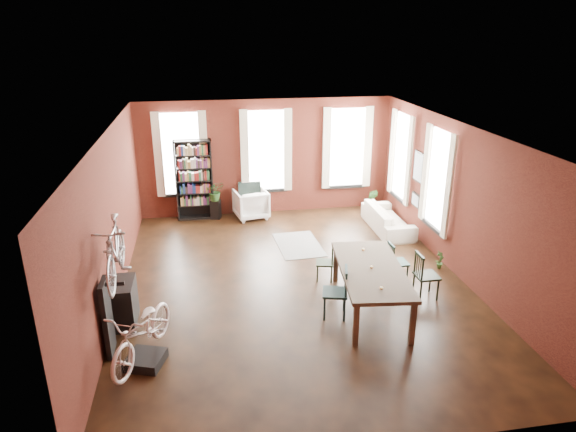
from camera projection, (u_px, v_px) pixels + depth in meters
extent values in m
plane|color=black|center=(295.00, 284.00, 10.65)|extent=(9.00, 9.00, 0.00)
cube|color=silver|center=(296.00, 131.00, 9.53)|extent=(7.00, 9.00, 0.04)
cube|color=#421610|center=(266.00, 157.00, 14.25)|extent=(7.00, 0.04, 3.20)
cube|color=#421610|center=(366.00, 343.00, 5.94)|extent=(7.00, 0.04, 3.20)
cube|color=#421610|center=(111.00, 223.00, 9.54)|extent=(0.04, 9.00, 3.20)
cube|color=#421610|center=(461.00, 202.00, 10.64)|extent=(0.04, 9.00, 3.20)
cube|color=white|center=(181.00, 154.00, 13.79)|extent=(1.00, 0.04, 2.20)
cube|color=beige|center=(181.00, 154.00, 13.72)|extent=(1.40, 0.06, 2.30)
cube|color=white|center=(266.00, 151.00, 14.15)|extent=(1.00, 0.04, 2.20)
cube|color=beige|center=(266.00, 151.00, 14.09)|extent=(1.40, 0.06, 2.30)
cube|color=white|center=(347.00, 147.00, 14.51)|extent=(1.00, 0.04, 2.20)
cube|color=beige|center=(347.00, 148.00, 14.45)|extent=(1.40, 0.06, 2.30)
cube|color=white|center=(439.00, 180.00, 11.49)|extent=(0.04, 1.00, 2.20)
cube|color=beige|center=(436.00, 180.00, 11.48)|extent=(0.06, 1.40, 2.30)
cube|color=white|center=(403.00, 156.00, 13.52)|extent=(0.04, 1.00, 2.20)
cube|color=beige|center=(400.00, 156.00, 13.51)|extent=(0.06, 1.40, 2.30)
cube|color=black|center=(419.00, 167.00, 12.51)|extent=(0.04, 0.55, 0.75)
cube|color=black|center=(416.00, 200.00, 12.80)|extent=(0.04, 0.45, 0.35)
cube|color=#4C3D2D|center=(370.00, 289.00, 9.60)|extent=(1.41, 2.62, 0.85)
cube|color=#173333|center=(335.00, 292.00, 9.35)|extent=(0.54, 0.54, 0.97)
cube|color=black|center=(325.00, 263.00, 10.73)|extent=(0.44, 0.44, 0.78)
cube|color=black|center=(427.00, 276.00, 10.01)|extent=(0.43, 0.43, 0.94)
cube|color=#193834|center=(398.00, 262.00, 10.66)|extent=(0.40, 0.40, 0.85)
cube|color=black|center=(194.00, 180.00, 13.92)|extent=(1.00, 0.32, 2.20)
imported|color=white|center=(251.00, 202.00, 14.19)|extent=(0.99, 0.95, 0.88)
imported|color=beige|center=(388.00, 215.00, 13.38)|extent=(0.61, 2.08, 0.81)
cube|color=black|center=(299.00, 245.00, 12.55)|extent=(1.10, 1.67, 0.01)
cube|color=black|center=(146.00, 360.00, 8.12)|extent=(0.70, 0.70, 0.16)
cube|color=black|center=(107.00, 318.00, 8.23)|extent=(0.16, 0.60, 1.30)
cube|color=black|center=(124.00, 303.00, 9.17)|extent=(0.40, 0.80, 0.80)
cube|color=black|center=(216.00, 209.00, 14.21)|extent=(0.32, 0.32, 0.52)
imported|color=#285321|center=(371.00, 206.00, 14.77)|extent=(0.61, 0.76, 0.30)
imported|color=#2C5A24|center=(439.00, 265.00, 11.33)|extent=(0.43, 0.46, 0.15)
imported|color=silver|center=(140.00, 307.00, 7.75)|extent=(0.94, 1.11, 1.79)
imported|color=#A5A8AD|center=(112.00, 231.00, 7.75)|extent=(0.47, 1.00, 1.66)
imported|color=#2B5B24|center=(215.00, 193.00, 14.03)|extent=(0.57, 0.62, 0.43)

